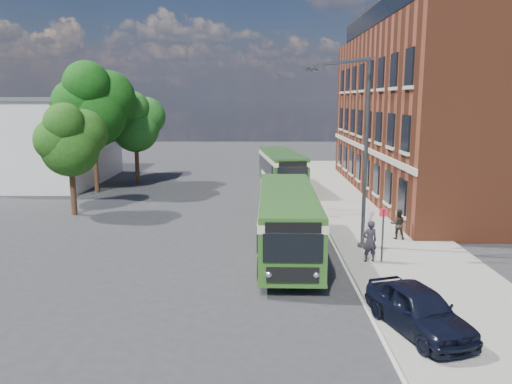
{
  "coord_description": "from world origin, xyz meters",
  "views": [
    {
      "loc": [
        0.2,
        -25.19,
        7.17
      ],
      "look_at": [
        0.06,
        1.4,
        2.2
      ],
      "focal_mm": 35.0,
      "sensor_mm": 36.0,
      "label": 1
    }
  ],
  "objects_px": {
    "bus_front": "(287,216)",
    "parked_car": "(419,309)",
    "street_lamp": "(358,151)",
    "bus_rear": "(282,167)"
  },
  "relations": [
    {
      "from": "bus_rear",
      "to": "parked_car",
      "type": "relative_size",
      "value": 2.39
    },
    {
      "from": "bus_rear",
      "to": "parked_car",
      "type": "distance_m",
      "value": 25.33
    },
    {
      "from": "bus_front",
      "to": "street_lamp",
      "type": "bearing_deg",
      "value": 13.01
    },
    {
      "from": "bus_front",
      "to": "parked_car",
      "type": "xyz_separation_m",
      "value": [
        3.56,
        -8.1,
        -0.97
      ]
    },
    {
      "from": "bus_rear",
      "to": "parked_car",
      "type": "height_order",
      "value": "bus_rear"
    },
    {
      "from": "street_lamp",
      "to": "bus_front",
      "type": "relative_size",
      "value": 0.82
    },
    {
      "from": "bus_rear",
      "to": "bus_front",
      "type": "bearing_deg",
      "value": -91.74
    },
    {
      "from": "bus_rear",
      "to": "parked_car",
      "type": "xyz_separation_m",
      "value": [
        3.05,
        -25.13,
        -0.97
      ]
    },
    {
      "from": "bus_front",
      "to": "parked_car",
      "type": "bearing_deg",
      "value": -66.25
    },
    {
      "from": "street_lamp",
      "to": "parked_car",
      "type": "relative_size",
      "value": 2.15
    }
  ]
}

